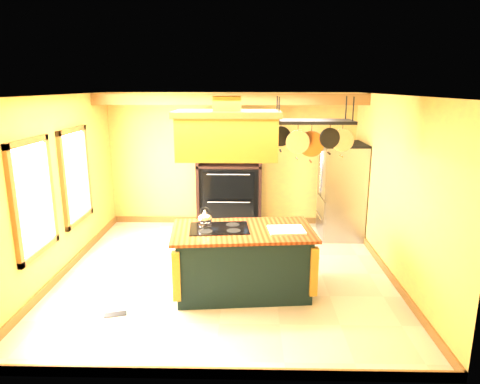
{
  "coord_description": "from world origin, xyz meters",
  "views": [
    {
      "loc": [
        0.36,
        -6.15,
        2.83
      ],
      "look_at": [
        0.21,
        0.3,
        1.22
      ],
      "focal_mm": 32.0,
      "sensor_mm": 36.0,
      "label": 1
    }
  ],
  "objects_px": {
    "pot_rack": "(313,130)",
    "hutch": "(229,185)",
    "refrigerator": "(341,193)",
    "kitchen_island": "(243,260)",
    "range_hood": "(228,133)"
  },
  "relations": [
    {
      "from": "pot_rack",
      "to": "hutch",
      "type": "bearing_deg",
      "value": 113.19
    },
    {
      "from": "pot_rack",
      "to": "refrigerator",
      "type": "height_order",
      "value": "pot_rack"
    },
    {
      "from": "kitchen_island",
      "to": "refrigerator",
      "type": "relative_size",
      "value": 1.15
    },
    {
      "from": "range_hood",
      "to": "refrigerator",
      "type": "height_order",
      "value": "range_hood"
    },
    {
      "from": "range_hood",
      "to": "hutch",
      "type": "height_order",
      "value": "range_hood"
    },
    {
      "from": "range_hood",
      "to": "pot_rack",
      "type": "relative_size",
      "value": 1.24
    },
    {
      "from": "pot_rack",
      "to": "refrigerator",
      "type": "distance_m",
      "value": 2.89
    },
    {
      "from": "hutch",
      "to": "refrigerator",
      "type": "bearing_deg",
      "value": -13.38
    },
    {
      "from": "refrigerator",
      "to": "hutch",
      "type": "relative_size",
      "value": 0.77
    },
    {
      "from": "kitchen_island",
      "to": "range_hood",
      "type": "xyz_separation_m",
      "value": [
        -0.2,
        -0.0,
        1.77
      ]
    },
    {
      "from": "hutch",
      "to": "range_hood",
      "type": "bearing_deg",
      "value": -87.64
    },
    {
      "from": "kitchen_island",
      "to": "hutch",
      "type": "relative_size",
      "value": 0.89
    },
    {
      "from": "pot_rack",
      "to": "hutch",
      "type": "height_order",
      "value": "pot_rack"
    },
    {
      "from": "kitchen_island",
      "to": "pot_rack",
      "type": "relative_size",
      "value": 1.85
    },
    {
      "from": "kitchen_island",
      "to": "hutch",
      "type": "height_order",
      "value": "hutch"
    }
  ]
}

